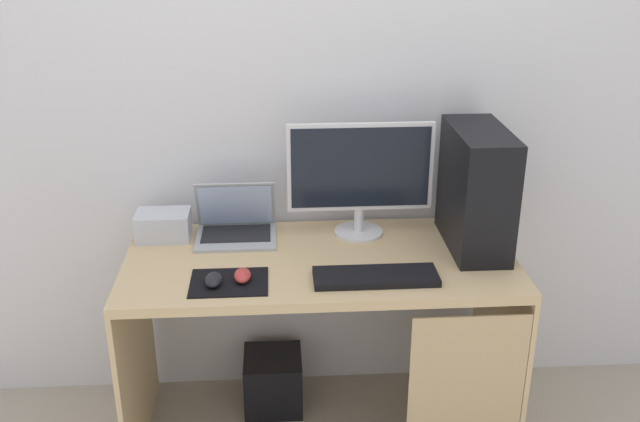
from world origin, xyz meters
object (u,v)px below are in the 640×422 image
object	(u,v)px
pc_tower	(476,189)
keyboard	(376,277)
projector	(163,225)
mouse_right	(213,280)
laptop	(236,226)
monitor	(360,175)
mouse_left	(242,275)
subwoofer	(273,381)

from	to	relation	value
pc_tower	keyboard	size ratio (longest dim) A/B	1.06
projector	mouse_right	bearing A→B (deg)	-61.45
pc_tower	laptop	world-z (taller)	pc_tower
mouse_right	monitor	bearing A→B (deg)	35.46
mouse_left	subwoofer	size ratio (longest dim) A/B	0.41
laptop	mouse_left	size ratio (longest dim) A/B	3.13
pc_tower	monitor	bearing A→B (deg)	163.42
pc_tower	keyboard	world-z (taller)	pc_tower
subwoofer	mouse_left	bearing A→B (deg)	-105.02
subwoofer	monitor	bearing A→B (deg)	3.91
pc_tower	mouse_left	bearing A→B (deg)	-164.72
pc_tower	monitor	world-z (taller)	pc_tower
monitor	subwoofer	world-z (taller)	monitor
subwoofer	pc_tower	bearing A→B (deg)	-7.40
monitor	projector	size ratio (longest dim) A/B	2.72
monitor	laptop	xyz separation A→B (m)	(-0.47, 0.02, -0.20)
mouse_right	laptop	bearing A→B (deg)	81.43
projector	mouse_left	world-z (taller)	projector
pc_tower	keyboard	bearing A→B (deg)	-147.65
monitor	mouse_left	bearing A→B (deg)	-140.97
mouse_left	mouse_right	distance (m)	0.10
pc_tower	projector	bearing A→B (deg)	173.16
pc_tower	laptop	size ratio (longest dim) A/B	1.48
keyboard	mouse_right	distance (m)	0.54
keyboard	mouse_right	world-z (taller)	mouse_right
pc_tower	mouse_right	xyz separation A→B (m)	(-0.94, -0.25, -0.20)
monitor	keyboard	bearing A→B (deg)	-87.90
mouse_left	subwoofer	world-z (taller)	mouse_left
keyboard	mouse_left	world-z (taller)	mouse_left
subwoofer	laptop	bearing A→B (deg)	162.67
monitor	mouse_left	world-z (taller)	monitor
laptop	mouse_right	xyz separation A→B (m)	(-0.06, -0.39, -0.02)
pc_tower	mouse_left	size ratio (longest dim) A/B	4.63
monitor	subwoofer	bearing A→B (deg)	-176.09
pc_tower	subwoofer	size ratio (longest dim) A/B	1.89
laptop	keyboard	xyz separation A→B (m)	(0.48, -0.39, -0.03)
laptop	keyboard	world-z (taller)	laptop
laptop	mouse_right	distance (m)	0.40
laptop	keyboard	size ratio (longest dim) A/B	0.72
pc_tower	mouse_left	xyz separation A→B (m)	(-0.84, -0.23, -0.20)
monitor	projector	distance (m)	0.77
monitor	laptop	size ratio (longest dim) A/B	1.81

